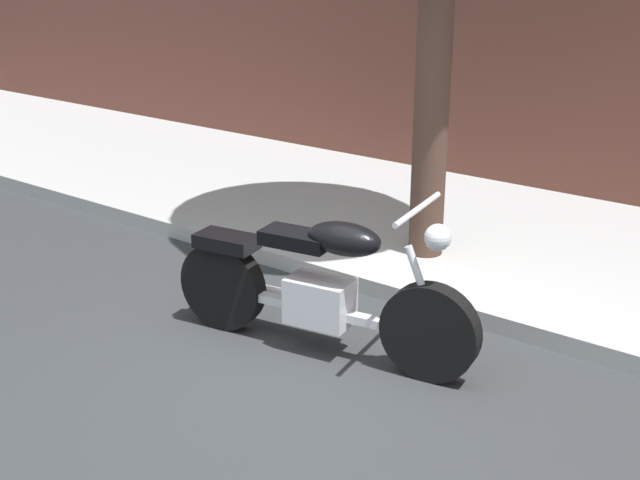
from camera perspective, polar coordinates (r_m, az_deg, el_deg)
name	(u,v)px	position (r m, az deg, el deg)	size (l,w,h in m)	color
ground_plane	(335,381)	(5.48, 1.01, -9.62)	(60.00, 60.00, 0.00)	#303335
sidewalk	(521,247)	(7.73, 13.57, -0.46)	(24.31, 3.20, 0.14)	#AAAAAA
motorcycle	(320,289)	(5.66, 0.00, -3.36)	(2.25, 0.72, 1.16)	black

